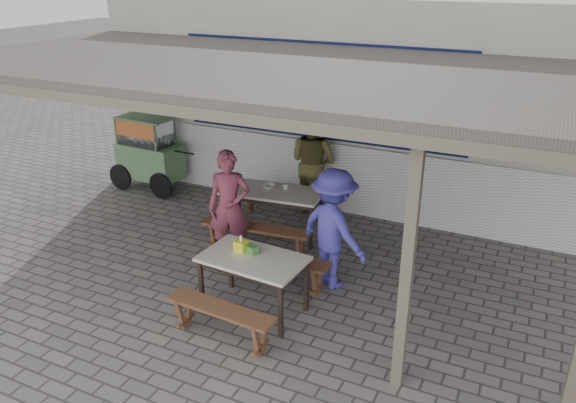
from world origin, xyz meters
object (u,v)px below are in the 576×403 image
(vendor_cart, at_px, (149,151))
(table_left, at_px, (272,195))
(bench_right_wall, at_px, (282,263))
(bench_left_wall, at_px, (287,198))
(patron_wall_side, at_px, (313,162))
(condiment_jar, at_px, (286,187))
(condiment_bowl, at_px, (269,186))
(patron_street_side, at_px, (229,207))
(tissue_box, at_px, (241,246))
(bench_right_street, at_px, (221,316))
(donation_box, at_px, (252,249))
(table_right, at_px, (253,263))
(bench_left_street, at_px, (256,233))
(patron_right_table, at_px, (333,229))

(vendor_cart, bearing_deg, table_left, -11.82)
(bench_right_wall, bearing_deg, bench_left_wall, 117.45)
(patron_wall_side, height_order, condiment_jar, patron_wall_side)
(bench_right_wall, xyz_separation_m, condiment_bowl, (-0.91, 1.41, 0.44))
(table_left, distance_m, condiment_jar, 0.24)
(patron_street_side, xyz_separation_m, tissue_box, (0.74, -0.95, -0.00))
(table_left, bearing_deg, vendor_cart, 158.96)
(bench_right_street, bearing_deg, donation_box, 94.77)
(table_right, height_order, bench_right_wall, table_right)
(bench_right_street, bearing_deg, tissue_box, 105.50)
(bench_left_street, xyz_separation_m, patron_wall_side, (0.14, 1.78, 0.57))
(vendor_cart, bearing_deg, donation_box, -33.52)
(table_right, bearing_deg, condiment_bowl, 116.09)
(bench_left_street, bearing_deg, bench_right_street, -79.20)
(vendor_cart, height_order, patron_right_table, patron_right_table)
(patron_street_side, bearing_deg, table_right, -71.15)
(table_left, relative_size, donation_box, 10.51)
(table_right, distance_m, patron_right_table, 1.20)
(patron_street_side, bearing_deg, condiment_jar, 49.50)
(patron_street_side, bearing_deg, patron_wall_side, 55.20)
(table_left, height_order, bench_left_wall, table_left)
(patron_street_side, xyz_separation_m, condiment_bowl, (0.08, 1.07, -0.05))
(table_right, bearing_deg, bench_left_street, 120.96)
(table_left, height_order, bench_right_street, table_left)
(patron_wall_side, xyz_separation_m, donation_box, (0.48, -3.01, -0.11))
(bench_right_street, distance_m, patron_street_side, 2.01)
(bench_right_wall, relative_size, vendor_cart, 0.77)
(bench_right_street, distance_m, tissue_box, 0.93)
(table_left, bearing_deg, bench_left_wall, 90.00)
(patron_right_table, height_order, tissue_box, patron_right_table)
(bench_left_wall, distance_m, patron_right_table, 2.32)
(table_right, height_order, bench_right_street, table_right)
(bench_left_wall, distance_m, table_right, 2.86)
(bench_right_wall, bearing_deg, bench_left_street, 142.98)
(bench_left_wall, relative_size, patron_right_table, 1.02)
(table_left, xyz_separation_m, donation_box, (0.70, -1.92, 0.13))
(bench_left_street, xyz_separation_m, table_right, (0.68, -1.32, 0.33))
(patron_wall_side, bearing_deg, patron_right_table, 137.25)
(table_left, height_order, condiment_bowl, condiment_bowl)
(bench_right_street, distance_m, patron_right_table, 1.89)
(bench_right_wall, height_order, vendor_cart, vendor_cart)
(bench_left_wall, relative_size, condiment_jar, 21.22)
(table_left, bearing_deg, tissue_box, -80.70)
(table_left, bearing_deg, condiment_jar, 36.20)
(bench_right_street, relative_size, patron_street_side, 0.82)
(bench_left_wall, bearing_deg, tissue_box, -83.10)
(condiment_jar, bearing_deg, condiment_bowl, -169.11)
(bench_left_street, height_order, patron_wall_side, patron_wall_side)
(patron_wall_side, bearing_deg, bench_left_street, 103.41)
(patron_street_side, bearing_deg, donation_box, -70.38)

